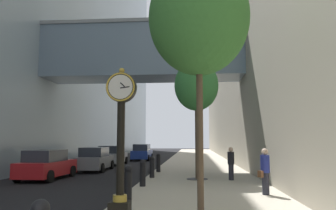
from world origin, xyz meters
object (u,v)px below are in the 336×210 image
bollard_fourth (143,172)px  street_tree_near (199,19)px  bollard_third (128,181)px  pedestrian_walking (265,170)px  bollard_sixth (158,162)px  street_clock (121,133)px  car_red_mid (47,165)px  car_blue_near (142,153)px  bollard_fifth (152,166)px  car_silver_far (112,156)px  car_grey_trailing (95,159)px  pedestrian_by_clock (231,163)px  street_tree_mid_near (196,86)px

bollard_fourth → street_tree_near: bearing=-66.4°
bollard_third → street_tree_near: (2.42, -2.29, 4.82)m
pedestrian_walking → bollard_sixth: bearing=120.5°
street_clock → car_red_mid: (-6.06, 8.65, -1.58)m
car_blue_near → car_red_mid: size_ratio=1.01×
pedestrian_walking → street_clock: bearing=-142.4°
bollard_third → bollard_fifth: bearing=90.0°
pedestrian_walking → car_blue_near: 23.62m
car_silver_far → car_grey_trailing: (0.21, -5.57, -0.00)m
street_tree_near → pedestrian_walking: bearing=56.0°
bollard_fifth → bollard_third: bearing=-90.0°
bollard_sixth → pedestrian_walking: pedestrian_walking is taller
bollard_sixth → car_grey_trailing: size_ratio=0.26×
car_red_mid → pedestrian_walking: bearing=-25.1°
street_tree_near → car_blue_near: street_tree_near is taller
pedestrian_walking → pedestrian_by_clock: bearing=99.9°
street_clock → pedestrian_by_clock: size_ratio=2.46×
bollard_fifth → street_tree_near: street_tree_near is taller
bollard_sixth → street_tree_mid_near: 6.15m
pedestrian_walking → car_grey_trailing: (-9.59, 10.12, -0.24)m
bollard_third → pedestrian_by_clock: 7.14m
bollard_fourth → bollard_sixth: bearing=90.0°
street_tree_mid_near → pedestrian_walking: street_tree_mid_near is taller
bollard_fifth → car_red_mid: size_ratio=0.27×
bollard_fourth → pedestrian_walking: 5.25m
street_tree_near → car_silver_far: street_tree_near is taller
pedestrian_walking → car_silver_far: pedestrian_walking is taller
car_blue_near → street_tree_mid_near: bearing=-72.1°
pedestrian_walking → bollard_third: bearing=-164.0°
car_blue_near → car_red_mid: 17.33m
bollard_fourth → pedestrian_by_clock: bearing=31.7°
bollard_fifth → bollard_sixth: (0.00, 3.25, 0.00)m
bollard_third → car_silver_far: size_ratio=0.28×
bollard_sixth → street_tree_near: (2.42, -12.03, 4.82)m
car_blue_near → car_silver_far: bearing=-104.3°
car_red_mid → car_grey_trailing: car_grey_trailing is taller
bollard_fourth → car_grey_trailing: size_ratio=0.26×
street_clock → pedestrian_walking: size_ratio=2.39×
street_clock → bollard_third: size_ratio=3.50×
car_grey_trailing → street_clock: bearing=-70.4°
bollard_fifth → street_tree_mid_near: 4.93m
pedestrian_walking → street_tree_near: bearing=-124.0°
street_clock → bollard_fourth: street_clock is taller
street_clock → car_red_mid: 10.68m
street_clock → pedestrian_by_clock: 9.03m
pedestrian_by_clock → car_blue_near: (-7.38, 17.76, -0.19)m
bollard_fourth → pedestrian_by_clock: size_ratio=0.70×
car_grey_trailing → car_silver_far: bearing=92.1°
street_tree_mid_near → pedestrian_by_clock: bearing=-7.6°
street_tree_mid_near → pedestrian_by_clock: (1.72, -0.23, -4.01)m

